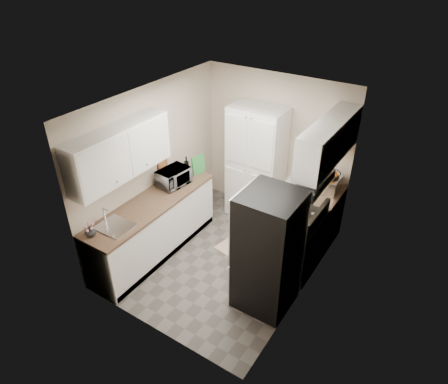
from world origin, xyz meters
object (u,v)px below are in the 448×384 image
(pantry_cabinet, at_px, (256,164))
(microwave, at_px, (174,177))
(toaster_oven, at_px, (328,184))
(electric_range, at_px, (294,242))
(wine_bottle, at_px, (187,167))
(refrigerator, at_px, (268,252))

(pantry_cabinet, bearing_deg, microwave, -124.96)
(microwave, bearing_deg, toaster_oven, -55.07)
(electric_range, xyz_separation_m, wine_bottle, (-2.02, 0.12, 0.59))
(pantry_cabinet, xyz_separation_m, wine_bottle, (-0.85, -0.80, 0.07))
(electric_range, height_order, microwave, microwave)
(electric_range, distance_m, microwave, 2.09)
(electric_range, bearing_deg, refrigerator, -92.48)
(refrigerator, bearing_deg, electric_range, 87.52)
(refrigerator, bearing_deg, microwave, 164.26)
(refrigerator, height_order, wine_bottle, refrigerator)
(wine_bottle, height_order, toaster_oven, wine_bottle)
(toaster_oven, bearing_deg, electric_range, -96.95)
(pantry_cabinet, height_order, electric_range, pantry_cabinet)
(pantry_cabinet, xyz_separation_m, toaster_oven, (1.27, -0.02, 0.04))
(refrigerator, relative_size, wine_bottle, 5.66)
(pantry_cabinet, height_order, toaster_oven, pantry_cabinet)
(wine_bottle, bearing_deg, pantry_cabinet, 43.52)
(electric_range, distance_m, refrigerator, 0.88)
(electric_range, xyz_separation_m, refrigerator, (-0.03, -0.80, 0.37))
(pantry_cabinet, relative_size, toaster_oven, 4.75)
(wine_bottle, distance_m, toaster_oven, 2.26)
(refrigerator, relative_size, microwave, 3.43)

